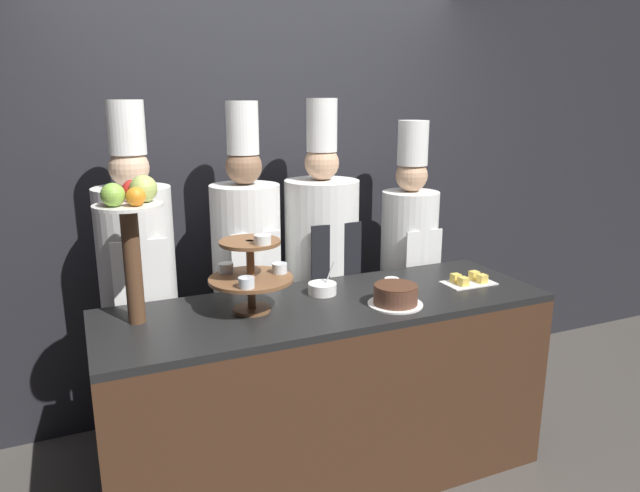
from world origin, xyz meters
The scene contains 12 objects.
wall_back centered at (0.00, 1.29, 1.40)m, with size 10.00×0.06×2.80m.
buffet_counter centered at (0.00, 0.34, 0.47)m, with size 2.13×0.69×0.94m.
tiered_stand centered at (-0.36, 0.37, 1.13)m, with size 0.38×0.38×0.37m.
fruit_pedestal centered at (-0.85, 0.45, 1.38)m, with size 0.28×0.28×0.63m.
cake_round centered at (0.27, 0.18, 0.98)m, with size 0.26×0.26×0.10m.
cup_white centered at (0.36, 0.38, 0.97)m, with size 0.07×0.07×0.06m.
cake_square_tray centered at (0.78, 0.31, 0.95)m, with size 0.26×0.16×0.05m.
serving_bowl_far centered at (0.02, 0.46, 0.97)m, with size 0.14×0.14×0.16m.
chef_left centered at (-0.80, 0.90, 1.01)m, with size 0.37×0.37×1.87m.
chef_center_left centered at (-0.23, 0.90, 1.00)m, with size 0.37×0.37×1.86m.
chef_center_right centered at (0.21, 0.90, 0.99)m, with size 0.42×0.42×1.87m.
chef_right centered at (0.79, 0.90, 0.95)m, with size 0.34×0.34×1.75m.
Camera 1 is at (-1.05, -1.97, 1.86)m, focal length 32.00 mm.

